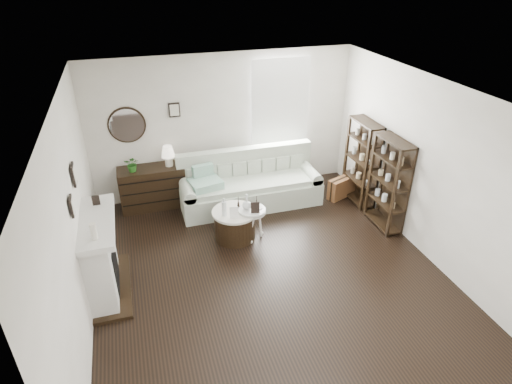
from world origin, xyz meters
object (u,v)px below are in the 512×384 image
object	(u,v)px
dresser	(153,187)
drum_table	(235,224)
pedestal_table	(252,212)
sofa	(249,186)

from	to	relation	value
dresser	drum_table	xyz separation A→B (m)	(1.20, -1.46, -0.13)
dresser	pedestal_table	size ratio (longest dim) A/B	2.14
dresser	sofa	bearing A→B (deg)	-12.50
sofa	pedestal_table	distance (m)	1.20
pedestal_table	drum_table	bearing A→B (deg)	162.86
sofa	drum_table	world-z (taller)	sofa
sofa	dresser	bearing A→B (deg)	167.50
dresser	drum_table	size ratio (longest dim) A/B	1.60
sofa	pedestal_table	bearing A→B (deg)	-103.86
sofa	pedestal_table	xyz separation A→B (m)	(-0.28, -1.15, 0.17)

